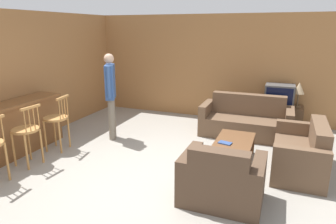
# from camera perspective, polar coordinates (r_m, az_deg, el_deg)

# --- Properties ---
(ground_plane) EXTENTS (24.00, 24.00, 0.00)m
(ground_plane) POSITION_cam_1_polar(r_m,az_deg,el_deg) (4.70, -2.15, -13.09)
(ground_plane) COLOR gray
(wall_back) EXTENTS (9.40, 0.08, 2.60)m
(wall_back) POSITION_cam_1_polar(r_m,az_deg,el_deg) (7.74, 8.99, 8.38)
(wall_back) COLOR #9E6B3D
(wall_back) RESTS_ON ground_plane
(wall_left) EXTENTS (0.08, 8.73, 2.60)m
(wall_left) POSITION_cam_1_polar(r_m,az_deg,el_deg) (7.13, -21.90, 6.84)
(wall_left) COLOR #9E6B3D
(wall_left) RESTS_ON ground_plane
(bar_counter) EXTENTS (0.55, 2.50, 0.97)m
(bar_counter) POSITION_cam_1_polar(r_m,az_deg,el_deg) (6.01, -29.04, -3.48)
(bar_counter) COLOR brown
(bar_counter) RESTS_ON ground_plane
(bar_chair_mid) EXTENTS (0.47, 0.47, 1.05)m
(bar_chair_mid) POSITION_cam_1_polar(r_m,az_deg,el_deg) (5.53, -25.35, -3.67)
(bar_chair_mid) COLOR #B77F42
(bar_chair_mid) RESTS_ON ground_plane
(bar_chair_far) EXTENTS (0.50, 0.50, 1.05)m
(bar_chair_far) POSITION_cam_1_polar(r_m,az_deg,el_deg) (6.01, -20.45, -1.65)
(bar_chair_far) COLOR #B77F42
(bar_chair_far) RESTS_ON ground_plane
(couch_far) EXTENTS (1.89, 0.83, 0.87)m
(couch_far) POSITION_cam_1_polar(r_m,az_deg,el_deg) (6.69, 14.60, -1.78)
(couch_far) COLOR brown
(couch_far) RESTS_ON ground_plane
(armchair_near) EXTENTS (1.07, 0.79, 0.84)m
(armchair_near) POSITION_cam_1_polar(r_m,az_deg,el_deg) (4.12, 10.14, -12.84)
(armchair_near) COLOR #4C3828
(armchair_near) RESTS_ON ground_plane
(loveseat_right) EXTENTS (0.77, 1.47, 0.83)m
(loveseat_right) POSITION_cam_1_polar(r_m,az_deg,el_deg) (5.34, 24.07, -7.25)
(loveseat_right) COLOR brown
(loveseat_right) RESTS_ON ground_plane
(coffee_table) EXTENTS (0.62, 1.10, 0.40)m
(coffee_table) POSITION_cam_1_polar(r_m,az_deg,el_deg) (5.31, 12.45, -5.87)
(coffee_table) COLOR brown
(coffee_table) RESTS_ON ground_plane
(tv_unit) EXTENTS (1.07, 0.54, 0.55)m
(tv_unit) POSITION_cam_1_polar(r_m,az_deg,el_deg) (7.38, 20.08, -0.87)
(tv_unit) COLOR #513823
(tv_unit) RESTS_ON ground_plane
(tv) EXTENTS (0.63, 0.48, 0.48)m
(tv) POSITION_cam_1_polar(r_m,az_deg,el_deg) (7.26, 20.46, 3.04)
(tv) COLOR #4C4C4C
(tv) RESTS_ON tv_unit
(book_on_table) EXTENTS (0.24, 0.18, 0.02)m
(book_on_table) POSITION_cam_1_polar(r_m,az_deg,el_deg) (5.13, 10.82, -5.81)
(book_on_table) COLOR navy
(book_on_table) RESTS_ON coffee_table
(table_lamp) EXTENTS (0.24, 0.24, 0.56)m
(table_lamp) POSITION_cam_1_polar(r_m,az_deg,el_deg) (7.23, 23.69, 4.05)
(table_lamp) COLOR brown
(table_lamp) RESTS_ON tv_unit
(person_by_window) EXTENTS (0.34, 0.50, 1.78)m
(person_by_window) POSITION_cam_1_polar(r_m,az_deg,el_deg) (6.23, -10.88, 3.87)
(person_by_window) COLOR #756B5B
(person_by_window) RESTS_ON ground_plane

